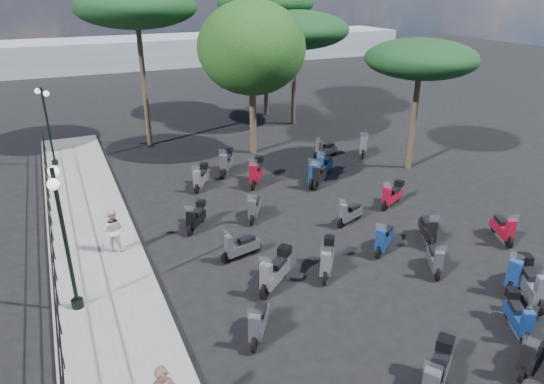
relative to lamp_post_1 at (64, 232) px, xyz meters
name	(u,v)px	position (x,y,z in m)	size (l,w,h in m)	color
ground	(311,262)	(7.32, -0.44, -2.56)	(120.00, 120.00, 0.00)	black
sidewalk	(98,260)	(0.82, 2.56, -2.48)	(3.00, 30.00, 0.15)	slate
railing	(52,249)	(-0.48, 2.36, -1.66)	(0.04, 26.04, 1.10)	black
lamp_post_1	(64,232)	(0.00, 0.00, 0.00)	(0.34, 1.24, 4.22)	black
lamp_post_2	(47,122)	(-0.10, 12.99, -0.18)	(0.64, 1.07, 3.90)	black
pedestrian_far	(113,230)	(1.44, 2.86, -1.64)	(0.75, 0.58, 1.54)	beige
scooter_2	(258,323)	(4.24, -3.14, -2.10)	(1.02, 1.41, 1.30)	black
scooter_3	(240,247)	(5.24, 0.78, -2.11)	(1.58, 0.62, 1.28)	black
scooter_4	(196,218)	(4.51, 3.51, -2.09)	(1.08, 1.28, 1.22)	black
scooter_5	(201,178)	(5.83, 7.26, -2.06)	(1.06, 1.44, 1.31)	black
scooter_6	(436,376)	(7.08, -6.58, -2.00)	(1.61, 1.23, 1.48)	black
scooter_8	(275,272)	(5.60, -1.24, -2.01)	(1.52, 1.27, 1.44)	black
scooter_9	(327,260)	(7.43, -1.24, -2.05)	(1.13, 1.45, 1.34)	black
scooter_10	(254,209)	(6.82, 3.36, -2.11)	(0.96, 1.42, 1.28)	black
scooter_11	(226,163)	(7.52, 8.54, -2.00)	(1.13, 1.66, 1.47)	black
scooter_14	(435,260)	(10.66, -2.57, -2.13)	(0.90, 1.36, 1.22)	black
scooter_15	(384,239)	(9.96, -0.81, -2.10)	(1.37, 1.09, 1.31)	black
scooter_16	(319,176)	(10.86, 5.29, -2.07)	(1.33, 1.28, 1.39)	black
scooter_17	(256,173)	(8.30, 6.64, -1.99)	(1.23, 1.63, 1.49)	black
scooter_18	(530,354)	(9.73, -6.90, -2.10)	(1.51, 0.87, 1.30)	black
scooter_19	(518,316)	(10.62, -5.78, -2.09)	(0.91, 1.42, 1.24)	black
scooter_20	(531,283)	(12.12, -4.93, -1.99)	(1.11, 1.70, 1.49)	black
scooter_21	(350,214)	(10.02, 1.44, -2.14)	(1.45, 0.73, 1.20)	black
scooter_22	(317,174)	(10.81, 5.43, -2.04)	(1.48, 1.31, 1.48)	black
scooter_23	(325,150)	(13.06, 8.52, -2.11)	(1.60, 0.58, 1.28)	black
scooter_25	(519,273)	(12.34, -4.33, -2.05)	(1.75, 0.90, 1.46)	black
scooter_26	(503,229)	(14.35, -1.96, -2.10)	(0.84, 1.54, 1.31)	black
scooter_27	(428,230)	(11.81, -0.91, -2.09)	(0.93, 1.53, 1.33)	black
scooter_28	(392,195)	(12.53, 2.09, -2.08)	(1.48, 0.88, 1.27)	black
scooter_29	(364,146)	(15.19, 8.04, -2.05)	(1.21, 1.54, 1.47)	black
scooter_30	(324,167)	(11.63, 6.18, -2.04)	(1.48, 1.31, 1.48)	black
broadleaf_tree	(252,48)	(9.95, 10.96, 3.01)	(5.56, 5.56, 7.94)	#38281E
pine_0	(266,3)	(14.00, 18.34, 4.85)	(6.36, 6.36, 8.54)	#38281E
pine_1	(295,30)	(14.61, 15.33, 3.40)	(6.71, 6.71, 7.14)	#38281E
pine_2	(136,8)	(5.04, 14.71, 4.88)	(6.31, 6.31, 8.57)	#38281E
pine_3	(421,59)	(16.15, 5.46, 2.81)	(5.23, 5.23, 6.30)	#38281E
distant_hills	(114,53)	(7.32, 44.56, -1.06)	(70.00, 8.00, 3.00)	gray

